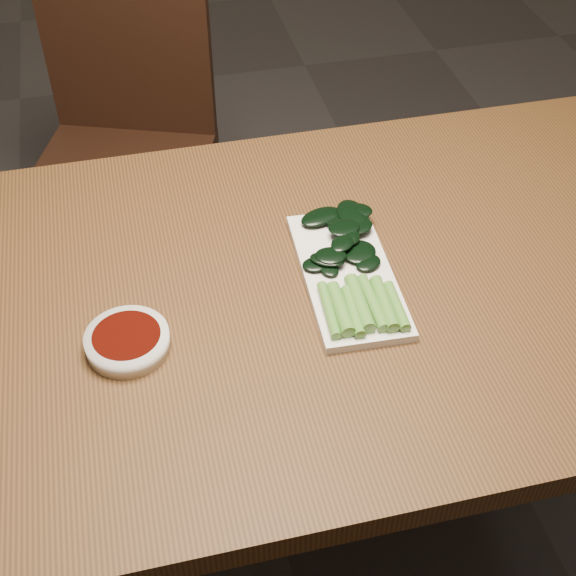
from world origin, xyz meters
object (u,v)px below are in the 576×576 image
at_px(table, 282,320).
at_px(serving_plate, 347,275).
at_px(sauce_bowl, 127,341).
at_px(chair_far, 124,139).
at_px(gai_lan, 351,264).

bearing_deg(table, serving_plate, -2.35).
bearing_deg(serving_plate, sauce_bowl, -168.81).
xyz_separation_m(chair_far, gai_lan, (0.30, -0.87, 0.29)).
distance_m(table, gai_lan, 0.14).
distance_m(chair_far, sauce_bowl, 0.98).
relative_size(table, serving_plate, 4.73).
distance_m(chair_far, gai_lan, 0.96).
height_order(serving_plate, gai_lan, gai_lan).
relative_size(chair_far, gai_lan, 3.02).
bearing_deg(chair_far, sauce_bowl, -71.94).
relative_size(table, sauce_bowl, 12.12).
relative_size(sauce_bowl, gai_lan, 0.39).
height_order(chair_far, gai_lan, chair_far).
height_order(chair_far, serving_plate, chair_far).
xyz_separation_m(serving_plate, gai_lan, (0.01, 0.00, 0.02)).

